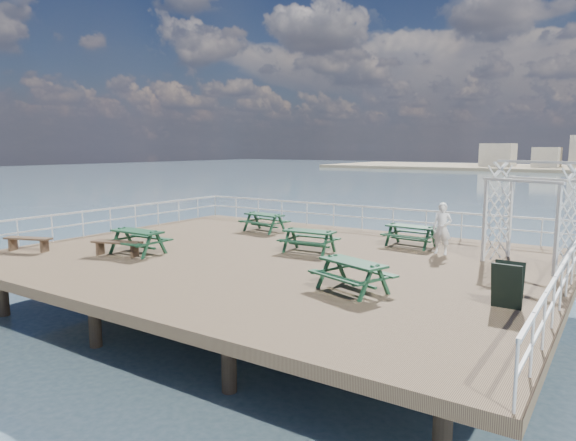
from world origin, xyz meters
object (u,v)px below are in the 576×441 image
(picnic_table_a, at_px, (264,219))
(flat_bench_far, at_px, (28,241))
(picnic_table_b, at_px, (309,236))
(picnic_table_d, at_px, (137,237))
(picnic_table_e, at_px, (353,269))
(person, at_px, (442,229))
(picnic_table_c, at_px, (411,231))
(trellis_arbor, at_px, (532,220))
(flat_bench_near, at_px, (117,245))

(picnic_table_a, xyz_separation_m, flat_bench_far, (-4.43, -8.24, -0.19))
(picnic_table_b, distance_m, picnic_table_d, 6.03)
(picnic_table_b, bearing_deg, picnic_table_e, -50.04)
(person, bearing_deg, picnic_table_c, 149.23)
(picnic_table_a, xyz_separation_m, picnic_table_b, (4.02, -2.80, -0.00))
(picnic_table_c, xyz_separation_m, trellis_arbor, (4.25, -1.00, 0.90))
(flat_bench_far, bearing_deg, person, 11.33)
(picnic_table_d, bearing_deg, flat_bench_far, -153.62)
(picnic_table_a, xyz_separation_m, picnic_table_c, (6.64, 0.27, -0.00))
(picnic_table_a, bearing_deg, picnic_table_b, -27.42)
(flat_bench_near, relative_size, trellis_arbor, 0.56)
(picnic_table_e, relative_size, person, 1.24)
(flat_bench_near, bearing_deg, picnic_table_b, 21.09)
(trellis_arbor, xyz_separation_m, person, (-2.84, 0.20, -0.56))
(picnic_table_a, relative_size, picnic_table_c, 1.03)
(picnic_table_b, height_order, flat_bench_near, picnic_table_b)
(flat_bench_near, bearing_deg, picnic_table_e, -14.45)
(person, bearing_deg, picnic_table_a, 175.06)
(picnic_table_e, distance_m, flat_bench_near, 8.70)
(flat_bench_far, xyz_separation_m, person, (12.47, 7.71, 0.53))
(picnic_table_e, bearing_deg, picnic_table_a, 158.71)
(trellis_arbor, bearing_deg, picnic_table_a, -159.49)
(flat_bench_far, bearing_deg, picnic_table_b, 12.36)
(picnic_table_d, relative_size, person, 1.09)
(picnic_table_b, height_order, picnic_table_e, picnic_table_e)
(flat_bench_near, bearing_deg, person, 17.12)
(picnic_table_b, bearing_deg, flat_bench_far, -151.34)
(flat_bench_near, bearing_deg, trellis_arbor, 9.47)
(picnic_table_c, relative_size, flat_bench_far, 1.09)
(picnic_table_b, relative_size, picnic_table_e, 0.86)
(picnic_table_b, xyz_separation_m, picnic_table_e, (3.53, -3.64, 0.01))
(picnic_table_c, relative_size, picnic_table_d, 0.99)
(picnic_table_e, bearing_deg, trellis_arbor, 78.94)
(flat_bench_near, relative_size, flat_bench_far, 1.03)
(picnic_table_c, distance_m, picnic_table_e, 6.77)
(picnic_table_d, relative_size, picnic_table_e, 0.88)
(picnic_table_a, height_order, picnic_table_e, picnic_table_e)
(picnic_table_e, height_order, flat_bench_near, picnic_table_e)
(picnic_table_b, distance_m, person, 4.63)
(picnic_table_e, distance_m, person, 5.95)
(trellis_arbor, bearing_deg, flat_bench_near, -128.10)
(picnic_table_e, height_order, person, person)
(picnic_table_a, distance_m, picnic_table_e, 9.93)
(picnic_table_c, distance_m, flat_bench_near, 10.63)
(picnic_table_c, xyz_separation_m, picnic_table_e, (0.91, -6.71, 0.01))
(flat_bench_near, bearing_deg, picnic_table_d, 49.26)
(picnic_table_b, bearing_deg, person, 25.40)
(picnic_table_a, height_order, picnic_table_c, picnic_table_a)
(flat_bench_near, bearing_deg, picnic_table_c, 25.01)
(flat_bench_far, bearing_deg, picnic_table_d, 7.56)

